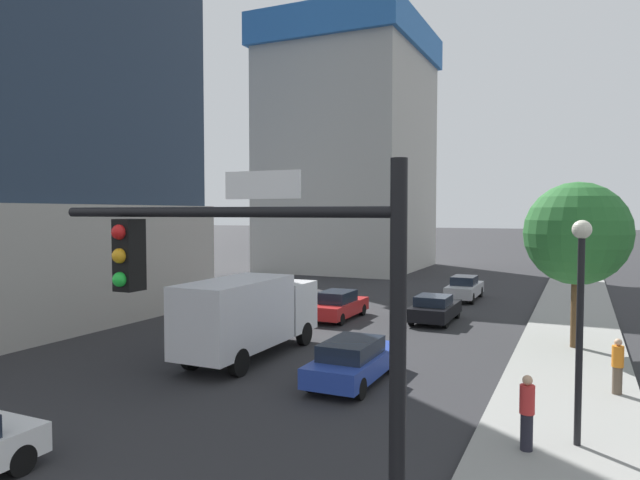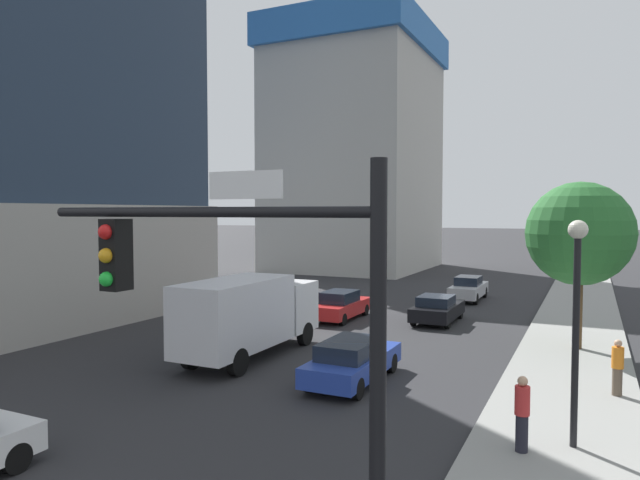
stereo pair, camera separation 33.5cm
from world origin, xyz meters
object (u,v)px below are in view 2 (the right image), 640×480
pedestrian_orange_shirt (618,367)px  street_tree (579,234)px  car_blue (352,360)px  pedestrian_red_shirt (522,413)px  box_truck (249,313)px  car_black (437,309)px  construction_building (356,136)px  car_silver (469,288)px  car_red (340,305)px  traffic_light_pole (248,314)px  street_lamp (577,297)px

pedestrian_orange_shirt → street_tree: bearing=101.7°
car_blue → pedestrian_red_shirt: (5.70, -3.66, 0.31)m
car_blue → box_truck: bearing=166.2°
car_blue → pedestrian_orange_shirt: (7.82, 1.78, 0.27)m
car_black → pedestrian_orange_shirt: (7.82, -9.57, 0.32)m
construction_building → pedestrian_orange_shirt: size_ratio=19.48×
car_black → car_silver: size_ratio=0.90×
pedestrian_red_shirt → box_truck: bearing=155.3°
car_black → car_red: car_red is taller
traffic_light_pole → pedestrian_orange_shirt: size_ratio=3.62×
box_truck → pedestrian_red_shirt: box_truck is taller
construction_building → car_blue: size_ratio=6.94×
traffic_light_pole → box_truck: bearing=122.9°
street_tree → box_truck: bearing=-150.1°
street_lamp → car_red: street_lamp is taller
car_blue → traffic_light_pole: bearing=-74.4°
box_truck → pedestrian_orange_shirt: bearing=2.7°
car_black → pedestrian_orange_shirt: size_ratio=2.53×
car_red → pedestrian_red_shirt: 17.23m
car_black → pedestrian_red_shirt: size_ratio=2.44×
construction_building → car_blue: construction_building is taller
pedestrian_red_shirt → car_silver: bearing=103.9°
street_lamp → car_red: bearing=132.0°
pedestrian_orange_shirt → traffic_light_pole: bearing=-110.5°
construction_building → box_truck: (9.60, -34.49, -11.48)m
street_tree → car_red: bearing=168.7°
street_tree → pedestrian_red_shirt: 12.01m
construction_building → pedestrian_red_shirt: size_ratio=18.77×
street_lamp → car_red: (-11.57, 12.84, -2.93)m
car_silver → car_blue: bearing=-90.0°
pedestrian_orange_shirt → box_truck: bearing=-177.3°
construction_building → street_lamp: (21.16, -38.52, -9.58)m
car_black → box_truck: (-4.81, -10.17, 1.07)m
construction_building → pedestrian_orange_shirt: construction_building is taller
construction_building → traffic_light_pole: construction_building is taller
street_lamp → car_blue: (-6.76, 2.85, -2.93)m
car_red → pedestrian_red_shirt: size_ratio=2.58×
box_truck → construction_building: bearing=105.5°
car_blue → car_black: size_ratio=1.11×
construction_building → traffic_light_pole: (17.45, -46.63, -8.94)m
construction_building → street_lamp: 44.98m
street_lamp → car_blue: size_ratio=1.12×
car_red → street_tree: bearing=-11.3°
traffic_light_pole → street_tree: 19.02m
car_blue → car_red: (-4.81, 9.99, -0.00)m
car_red → box_truck: size_ratio=0.61×
car_blue → pedestrian_orange_shirt: bearing=12.8°
pedestrian_orange_shirt → construction_building: bearing=123.3°
car_blue → car_black: bearing=90.0°
traffic_light_pole → pedestrian_red_shirt: size_ratio=3.49×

